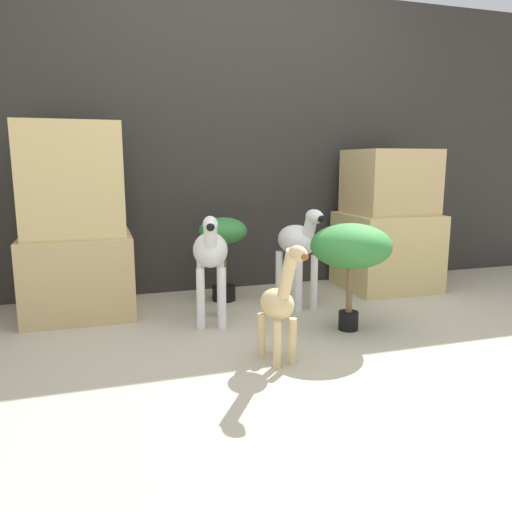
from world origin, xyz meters
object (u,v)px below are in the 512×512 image
zebra_left (210,255)px  zebra_right (298,245)px  giraffe_figurine (280,303)px  potted_palm_back (223,239)px  potted_palm_front (351,248)px

zebra_left → zebra_right: bearing=16.2°
zebra_left → giraffe_figurine: 0.72m
giraffe_figurine → zebra_right: bearing=62.7°
zebra_right → giraffe_figurine: zebra_right is taller
zebra_right → zebra_left: same height
zebra_right → potted_palm_back: bearing=147.3°
potted_palm_front → potted_palm_back: (-0.54, 0.83, -0.04)m
giraffe_figurine → potted_palm_back: giraffe_figurine is taller
giraffe_figurine → potted_palm_front: size_ratio=0.96×
zebra_right → giraffe_figurine: bearing=-117.3°
zebra_right → potted_palm_front: zebra_right is taller
zebra_right → zebra_left: bearing=-163.8°
potted_palm_front → potted_palm_back: bearing=123.2°
zebra_left → potted_palm_front: 0.82m
zebra_left → giraffe_figurine: (0.19, -0.69, -0.12)m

